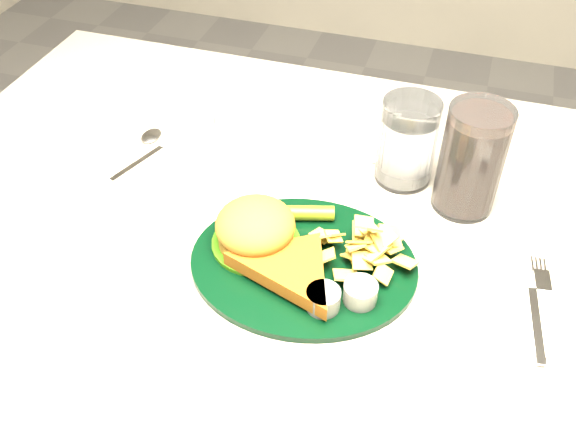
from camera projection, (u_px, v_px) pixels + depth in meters
name	position (u px, v px, depth m)	size (l,w,h in m)	color
table	(303.00, 378.00, 1.12)	(1.20, 0.80, 0.75)	#AEA79D
dinner_plate	(304.00, 248.00, 0.79)	(0.29, 0.24, 0.06)	black
water_glass	(407.00, 142.00, 0.90)	(0.08, 0.08, 0.13)	silver
cola_glass	(472.00, 160.00, 0.84)	(0.08, 0.08, 0.16)	black
fork_napkin	(537.00, 319.00, 0.74)	(0.11, 0.15, 0.01)	white
spoon	(137.00, 162.00, 0.96)	(0.04, 0.14, 0.01)	white
ramekin	(230.00, 116.00, 1.03)	(0.05, 0.05, 0.03)	white
wrapped_straw	(335.00, 156.00, 0.97)	(0.18, 0.06, 0.01)	white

